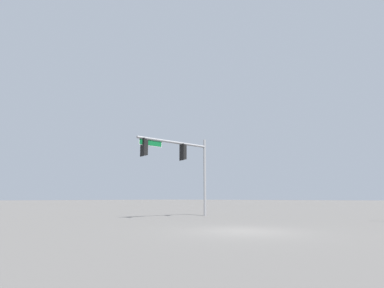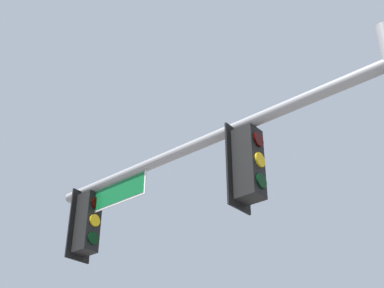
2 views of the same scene
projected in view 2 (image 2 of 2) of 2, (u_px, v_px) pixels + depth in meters
The scene contains 1 object.
signal_pole_near at pixel (231, 196), 7.58m from camera, with size 6.40×1.36×6.17m.
Camera 2 is at (-8.41, -2.32, 1.34)m, focal length 50.00 mm.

